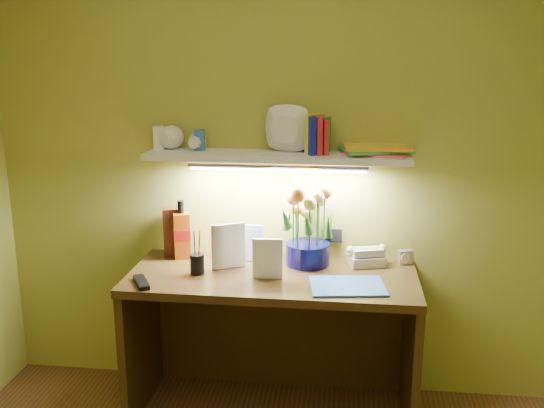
{
  "coord_description": "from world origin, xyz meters",
  "views": [
    {
      "loc": [
        0.34,
        -1.55,
        1.8
      ],
      "look_at": [
        -0.02,
        1.35,
        1.06
      ],
      "focal_mm": 40.0,
      "sensor_mm": 36.0,
      "label": 1
    }
  ],
  "objects_px": {
    "telephone": "(366,255)",
    "whisky_bottle": "(182,229)",
    "desk_clock": "(405,257)",
    "desk": "(272,345)",
    "flower_bouquet": "(308,227)"
  },
  "relations": [
    {
      "from": "desk_clock",
      "to": "whisky_bottle",
      "type": "relative_size",
      "value": 0.24
    },
    {
      "from": "desk",
      "to": "whisky_bottle",
      "type": "relative_size",
      "value": 4.57
    },
    {
      "from": "flower_bouquet",
      "to": "whisky_bottle",
      "type": "distance_m",
      "value": 0.66
    },
    {
      "from": "desk",
      "to": "whisky_bottle",
      "type": "height_order",
      "value": "whisky_bottle"
    },
    {
      "from": "whisky_bottle",
      "to": "telephone",
      "type": "bearing_deg",
      "value": 0.2
    },
    {
      "from": "desk",
      "to": "telephone",
      "type": "bearing_deg",
      "value": 22.83
    },
    {
      "from": "desk_clock",
      "to": "telephone",
      "type": "bearing_deg",
      "value": 172.44
    },
    {
      "from": "whisky_bottle",
      "to": "desk",
      "type": "bearing_deg",
      "value": -20.67
    },
    {
      "from": "telephone",
      "to": "whisky_bottle",
      "type": "distance_m",
      "value": 0.96
    },
    {
      "from": "desk",
      "to": "desk_clock",
      "type": "distance_m",
      "value": 0.81
    },
    {
      "from": "flower_bouquet",
      "to": "desk_clock",
      "type": "bearing_deg",
      "value": 7.4
    },
    {
      "from": "desk",
      "to": "desk_clock",
      "type": "xyz_separation_m",
      "value": [
        0.65,
        0.23,
        0.41
      ]
    },
    {
      "from": "telephone",
      "to": "whisky_bottle",
      "type": "height_order",
      "value": "whisky_bottle"
    },
    {
      "from": "telephone",
      "to": "desk_clock",
      "type": "bearing_deg",
      "value": -5.69
    },
    {
      "from": "flower_bouquet",
      "to": "desk_clock",
      "type": "relative_size",
      "value": 5.37
    }
  ]
}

